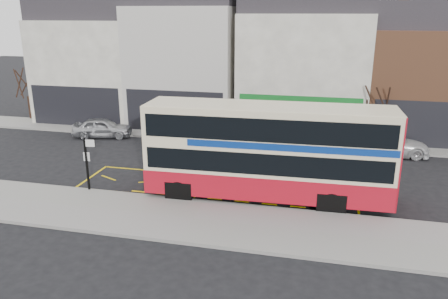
% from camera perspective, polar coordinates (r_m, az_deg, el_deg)
% --- Properties ---
extents(ground, '(120.00, 120.00, 0.00)m').
position_cam_1_polar(ground, '(21.06, -2.20, -6.62)').
color(ground, black).
rests_on(ground, ground).
extents(pavement, '(40.00, 4.00, 0.15)m').
position_cam_1_polar(pavement, '(19.04, -4.05, -9.16)').
color(pavement, gray).
rests_on(pavement, ground).
extents(kerb, '(40.00, 0.15, 0.15)m').
position_cam_1_polar(kerb, '(20.70, -2.48, -6.84)').
color(kerb, gray).
rests_on(kerb, ground).
extents(far_pavement, '(50.00, 3.00, 0.15)m').
position_cam_1_polar(far_pavement, '(31.15, 3.13, 1.60)').
color(far_pavement, gray).
rests_on(far_pavement, ground).
extents(road_markings, '(14.00, 3.40, 0.01)m').
position_cam_1_polar(road_markings, '(22.48, -1.13, -4.98)').
color(road_markings, yellow).
rests_on(road_markings, ground).
extents(terrace_far_left, '(8.00, 8.01, 10.80)m').
position_cam_1_polar(terrace_far_left, '(38.53, -16.18, 11.22)').
color(terrace_far_left, white).
rests_on(terrace_far_left, ground).
extents(terrace_left, '(8.00, 8.01, 11.80)m').
position_cam_1_polar(terrace_left, '(35.31, -4.56, 12.13)').
color(terrace_left, beige).
rests_on(terrace_left, ground).
extents(terrace_green_shop, '(9.00, 8.01, 11.30)m').
position_cam_1_polar(terrace_green_shop, '(33.73, 10.48, 11.22)').
color(terrace_green_shop, white).
rests_on(terrace_green_shop, ground).
extents(terrace_right, '(9.00, 8.01, 10.30)m').
position_cam_1_polar(terrace_right, '(34.53, 25.69, 9.12)').
color(terrace_right, '#9C5F3E').
rests_on(terrace_right, ground).
extents(double_decker_bus, '(11.50, 2.99, 4.56)m').
position_cam_1_polar(double_decker_bus, '(20.50, 5.83, -0.21)').
color(double_decker_bus, beige).
rests_on(double_decker_bus, ground).
extents(bus_stop_post, '(0.67, 0.14, 2.69)m').
position_cam_1_polar(bus_stop_post, '(22.33, -17.40, -1.11)').
color(bus_stop_post, black).
rests_on(bus_stop_post, pavement).
extents(car_silver, '(4.42, 2.61, 1.41)m').
position_cam_1_polar(car_silver, '(32.45, -15.59, 2.78)').
color(car_silver, '#BBBCC0').
rests_on(car_silver, ground).
extents(car_grey, '(4.71, 1.73, 1.54)m').
position_cam_1_polar(car_grey, '(29.48, -5.10, 2.04)').
color(car_grey, '#474950').
rests_on(car_grey, ground).
extents(car_white, '(5.33, 2.58, 1.50)m').
position_cam_1_polar(car_white, '(29.11, 20.41, 0.73)').
color(car_white, white).
rests_on(car_white, ground).
extents(street_tree_left, '(2.51, 2.51, 5.42)m').
position_cam_1_polar(street_tree_left, '(39.29, -24.49, 8.79)').
color(street_tree_left, '#331D16').
rests_on(street_tree_left, ground).
extents(street_tree_right, '(2.44, 2.44, 5.27)m').
position_cam_1_polar(street_tree_right, '(30.10, 19.47, 6.93)').
color(street_tree_right, '#331D16').
rests_on(street_tree_right, ground).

